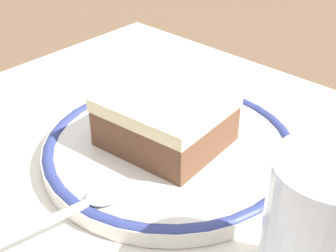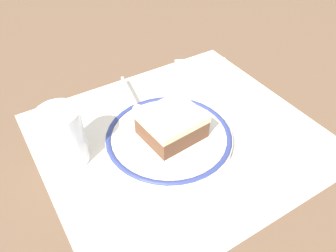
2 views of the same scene
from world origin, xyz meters
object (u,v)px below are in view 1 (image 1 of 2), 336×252
Objects in this scene: cup at (318,244)px; plate at (168,150)px; spoon at (76,208)px; cake_slice at (166,119)px.

plate is at bearing 163.55° from cup.
plate is at bearing 94.65° from spoon.
cup reaches higher than plate.
cake_slice is 0.18m from cup.
plate is 2.11× the size of cake_slice.
plate is 1.66× the size of spoon.
plate is 0.03m from cake_slice.
plate is 0.11m from spoon.
spoon is 1.32× the size of cup.
cake_slice reaches higher than plate.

